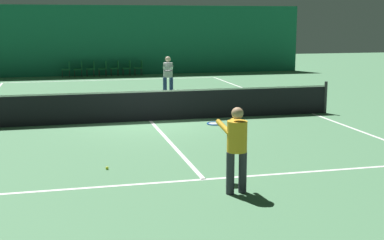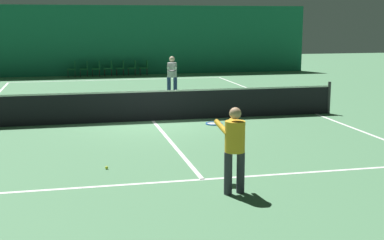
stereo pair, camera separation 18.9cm
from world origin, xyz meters
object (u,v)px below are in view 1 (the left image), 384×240
(tennis_net, at_px, (150,105))
(courtside_chair_4, at_px, (116,67))
(courtside_chair_0, at_px, (67,68))
(player_near, at_px, (236,143))
(courtside_chair_2, at_px, (92,68))
(courtside_chair_5, at_px, (128,67))
(tennis_ball, at_px, (107,168))
(courtside_chair_6, at_px, (139,67))
(courtside_chair_1, at_px, (79,68))
(player_far, at_px, (168,73))
(courtside_chair_3, at_px, (104,67))

(tennis_net, height_order, courtside_chair_4, tennis_net)
(courtside_chair_0, bearing_deg, courtside_chair_4, 90.00)
(player_near, xyz_separation_m, courtside_chair_2, (-1.31, 21.31, -0.43))
(courtside_chair_2, height_order, courtside_chair_5, same)
(courtside_chair_2, relative_size, tennis_ball, 12.73)
(courtside_chair_5, height_order, courtside_chair_6, same)
(courtside_chair_0, relative_size, tennis_ball, 12.73)
(courtside_chair_1, bearing_deg, player_far, 19.76)
(courtside_chair_1, xyz_separation_m, courtside_chair_5, (2.67, 0.00, 0.00))
(player_near, height_order, courtside_chair_4, player_near)
(courtside_chair_4, bearing_deg, courtside_chair_3, -90.00)
(courtside_chair_0, bearing_deg, tennis_net, 9.33)
(player_far, height_order, courtside_chair_1, player_far)
(courtside_chair_6, bearing_deg, courtside_chair_4, -90.00)
(courtside_chair_0, xyz_separation_m, courtside_chair_6, (4.01, 0.00, 0.00))
(courtside_chair_4, relative_size, courtside_chair_5, 1.00)
(courtside_chair_1, distance_m, tennis_ball, 19.24)
(courtside_chair_0, distance_m, courtside_chair_3, 2.00)
(courtside_chair_0, relative_size, courtside_chair_6, 1.00)
(courtside_chair_4, relative_size, tennis_ball, 12.73)
(courtside_chair_0, bearing_deg, courtside_chair_5, 90.00)
(courtside_chair_2, bearing_deg, courtside_chair_4, 90.00)
(tennis_net, xyz_separation_m, courtside_chair_6, (1.71, 14.00, -0.03))
(player_far, bearing_deg, courtside_chair_3, -157.15)
(courtside_chair_0, bearing_deg, tennis_ball, 1.52)
(player_far, xyz_separation_m, courtside_chair_4, (-1.21, 8.94, -0.48))
(courtside_chair_3, height_order, courtside_chair_4, same)
(player_far, bearing_deg, courtside_chair_6, -169.81)
(tennis_ball, bearing_deg, tennis_net, 71.10)
(courtside_chair_1, relative_size, courtside_chair_4, 1.00)
(courtside_chair_2, bearing_deg, tennis_net, 3.94)
(player_near, xyz_separation_m, courtside_chair_3, (-0.64, 21.31, -0.43))
(courtside_chair_3, distance_m, courtside_chair_6, 2.00)
(player_near, xyz_separation_m, courtside_chair_4, (0.03, 21.31, -0.43))
(tennis_net, relative_size, courtside_chair_5, 14.29)
(courtside_chair_0, bearing_deg, courtside_chair_6, 90.00)
(courtside_chair_1, xyz_separation_m, courtside_chair_4, (2.00, 0.00, 0.00))
(player_near, height_order, courtside_chair_1, player_near)
(player_far, distance_m, courtside_chair_6, 8.95)
(courtside_chair_4, bearing_deg, tennis_net, -1.51)
(courtside_chair_4, height_order, courtside_chair_5, same)
(courtside_chair_6, height_order, tennis_ball, courtside_chair_6)
(courtside_chair_1, distance_m, courtside_chair_4, 2.00)
(courtside_chair_4, bearing_deg, player_far, 7.69)
(courtside_chair_1, distance_m, courtside_chair_6, 3.34)
(tennis_net, bearing_deg, tennis_ball, -108.90)
(courtside_chair_1, bearing_deg, courtside_chair_3, 90.00)
(courtside_chair_3, distance_m, courtside_chair_5, 1.34)
(player_near, height_order, courtside_chair_2, player_near)
(tennis_net, distance_m, courtside_chair_6, 14.11)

